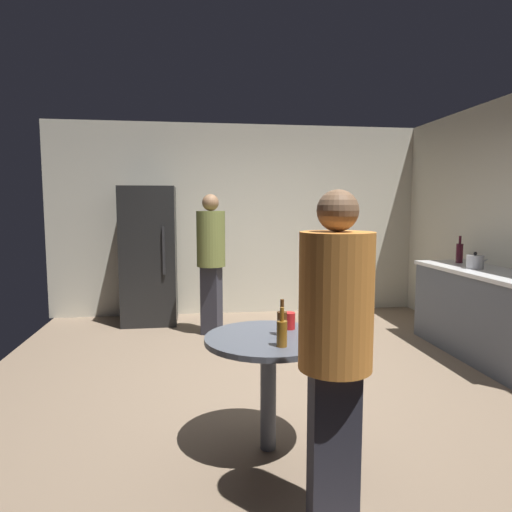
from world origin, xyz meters
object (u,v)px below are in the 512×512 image
at_px(beer_bottle_amber, 282,332).
at_px(beer_bottle_brown, 282,322).
at_px(foreground_table, 268,353).
at_px(plastic_cup_red, 289,321).
at_px(person_in_orange_shirt, 335,337).
at_px(wine_bottle_on_counter, 459,253).
at_px(refrigerator, 149,255).
at_px(person_in_olive_shirt, 211,253).
at_px(kettle, 475,262).

height_order(beer_bottle_amber, beer_bottle_brown, same).
bearing_deg(beer_bottle_brown, foreground_table, -171.13).
bearing_deg(plastic_cup_red, person_in_orange_shirt, -88.78).
relative_size(wine_bottle_on_counter, person_in_orange_shirt, 0.19).
height_order(foreground_table, person_in_orange_shirt, person_in_orange_shirt).
distance_m(refrigerator, beer_bottle_brown, 3.54).
height_order(plastic_cup_red, person_in_olive_shirt, person_in_olive_shirt).
bearing_deg(kettle, person_in_olive_shirt, 158.01).
relative_size(wine_bottle_on_counter, beer_bottle_brown, 1.35).
xyz_separation_m(plastic_cup_red, person_in_orange_shirt, (0.02, -0.91, 0.15)).
distance_m(wine_bottle_on_counter, foreground_table, 3.31).
bearing_deg(person_in_orange_shirt, person_in_olive_shirt, 10.49).
bearing_deg(foreground_table, person_in_orange_shirt, -76.41).
height_order(foreground_table, plastic_cup_red, plastic_cup_red).
bearing_deg(beer_bottle_brown, refrigerator, 108.50).
xyz_separation_m(foreground_table, plastic_cup_red, (0.16, 0.15, 0.16)).
bearing_deg(plastic_cup_red, beer_bottle_brown, -118.43).
distance_m(refrigerator, kettle, 3.91).
relative_size(refrigerator, beer_bottle_brown, 7.83).
xyz_separation_m(kettle, beer_bottle_amber, (-2.40, -1.80, -0.15)).
xyz_separation_m(beer_bottle_brown, plastic_cup_red, (0.08, 0.14, -0.03)).
xyz_separation_m(refrigerator, beer_bottle_amber, (1.08, -3.58, -0.08)).
relative_size(refrigerator, person_in_olive_shirt, 1.07).
height_order(kettle, foreground_table, kettle).
height_order(kettle, wine_bottle_on_counter, wine_bottle_on_counter).
bearing_deg(beer_bottle_amber, refrigerator, 106.74).
height_order(refrigerator, foreground_table, refrigerator).
height_order(kettle, person_in_olive_shirt, person_in_olive_shirt).
distance_m(kettle, person_in_olive_shirt, 2.90).
bearing_deg(plastic_cup_red, refrigerator, 110.45).
xyz_separation_m(wine_bottle_on_counter, beer_bottle_brown, (-2.47, -2.05, -0.20)).
height_order(foreground_table, person_in_olive_shirt, person_in_olive_shirt).
bearing_deg(person_in_orange_shirt, foreground_table, 16.92).
xyz_separation_m(kettle, foreground_table, (-2.44, -1.59, -0.34)).
height_order(person_in_olive_shirt, person_in_orange_shirt, person_in_olive_shirt).
relative_size(wine_bottle_on_counter, plastic_cup_red, 2.82).
bearing_deg(plastic_cup_red, kettle, 32.18).
relative_size(refrigerator, beer_bottle_amber, 7.83).
relative_size(plastic_cup_red, person_in_olive_shirt, 0.07).
height_order(beer_bottle_amber, person_in_olive_shirt, person_in_olive_shirt).
distance_m(beer_bottle_brown, person_in_orange_shirt, 0.79).
bearing_deg(wine_bottle_on_counter, beer_bottle_brown, -140.36).
bearing_deg(beer_bottle_brown, kettle, 33.76).
height_order(foreground_table, beer_bottle_amber, beer_bottle_amber).
bearing_deg(refrigerator, plastic_cup_red, -69.55).
xyz_separation_m(wine_bottle_on_counter, plastic_cup_red, (-2.40, -1.91, -0.23)).
distance_m(refrigerator, foreground_table, 3.53).
height_order(beer_bottle_amber, person_in_orange_shirt, person_in_orange_shirt).
xyz_separation_m(person_in_olive_shirt, person_in_orange_shirt, (0.43, -3.43, -0.04)).
height_order(wine_bottle_on_counter, person_in_olive_shirt, person_in_olive_shirt).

